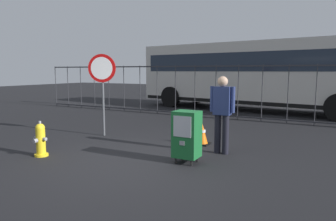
{
  "coord_description": "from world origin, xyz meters",
  "views": [
    {
      "loc": [
        3.6,
        -4.84,
        1.79
      ],
      "look_at": [
        0.3,
        1.2,
        0.9
      ],
      "focal_mm": 33.19,
      "sensor_mm": 36.0,
      "label": 1
    }
  ],
  "objects_px": {
    "stop_sign": "(102,78)",
    "traffic_cone": "(202,134)",
    "newspaper_box_primary": "(187,134)",
    "pedestrian": "(222,110)",
    "bus_near": "(253,72)",
    "fire_hydrant": "(41,140)"
  },
  "relations": [
    {
      "from": "pedestrian",
      "to": "traffic_cone",
      "type": "distance_m",
      "value": 1.13
    },
    {
      "from": "pedestrian",
      "to": "fire_hydrant",
      "type": "bearing_deg",
      "value": -148.15
    },
    {
      "from": "pedestrian",
      "to": "traffic_cone",
      "type": "height_order",
      "value": "pedestrian"
    },
    {
      "from": "fire_hydrant",
      "to": "pedestrian",
      "type": "xyz_separation_m",
      "value": [
        3.26,
        2.02,
        0.6
      ]
    },
    {
      "from": "bus_near",
      "to": "pedestrian",
      "type": "bearing_deg",
      "value": -73.08
    },
    {
      "from": "traffic_cone",
      "to": "newspaper_box_primary",
      "type": "bearing_deg",
      "value": -78.37
    },
    {
      "from": "fire_hydrant",
      "to": "newspaper_box_primary",
      "type": "distance_m",
      "value": 3.08
    },
    {
      "from": "fire_hydrant",
      "to": "bus_near",
      "type": "distance_m",
      "value": 10.14
    },
    {
      "from": "fire_hydrant",
      "to": "bus_near",
      "type": "height_order",
      "value": "bus_near"
    },
    {
      "from": "newspaper_box_primary",
      "to": "pedestrian",
      "type": "height_order",
      "value": "pedestrian"
    },
    {
      "from": "newspaper_box_primary",
      "to": "bus_near",
      "type": "relative_size",
      "value": 0.09
    },
    {
      "from": "traffic_cone",
      "to": "stop_sign",
      "type": "bearing_deg",
      "value": -172.76
    },
    {
      "from": "stop_sign",
      "to": "traffic_cone",
      "type": "distance_m",
      "value": 3.11
    },
    {
      "from": "pedestrian",
      "to": "stop_sign",
      "type": "bearing_deg",
      "value": 176.31
    },
    {
      "from": "traffic_cone",
      "to": "bus_near",
      "type": "xyz_separation_m",
      "value": [
        -0.54,
        7.24,
        1.45
      ]
    },
    {
      "from": "bus_near",
      "to": "traffic_cone",
      "type": "bearing_deg",
      "value": -77.74
    },
    {
      "from": "fire_hydrant",
      "to": "newspaper_box_primary",
      "type": "height_order",
      "value": "newspaper_box_primary"
    },
    {
      "from": "newspaper_box_primary",
      "to": "stop_sign",
      "type": "relative_size",
      "value": 0.46
    },
    {
      "from": "pedestrian",
      "to": "bus_near",
      "type": "distance_m",
      "value": 7.95
    },
    {
      "from": "newspaper_box_primary",
      "to": "traffic_cone",
      "type": "relative_size",
      "value": 1.92
    },
    {
      "from": "stop_sign",
      "to": "bus_near",
      "type": "relative_size",
      "value": 0.21
    },
    {
      "from": "newspaper_box_primary",
      "to": "pedestrian",
      "type": "bearing_deg",
      "value": 69.86
    }
  ]
}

